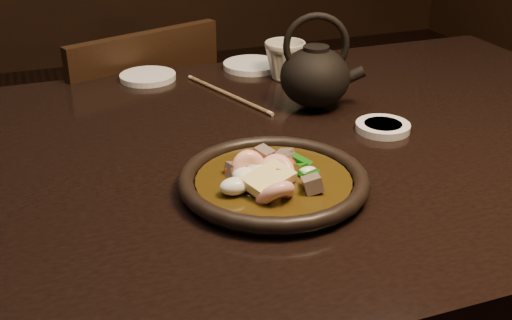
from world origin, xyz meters
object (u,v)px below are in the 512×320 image
object	(u,v)px
teapot	(316,74)
chair	(132,170)
tea_cup	(285,59)
table	(229,194)
plate	(273,182)

from	to	relation	value
teapot	chair	bearing A→B (deg)	140.08
tea_cup	teapot	bearing A→B (deg)	-93.97
table	chair	distance (m)	0.64
table	plate	xyz separation A→B (m)	(0.02, -0.14, 0.09)
chair	plate	distance (m)	0.81
plate	teapot	xyz separation A→B (m)	(0.19, 0.27, 0.05)
chair	tea_cup	distance (m)	0.54
table	chair	xyz separation A→B (m)	(-0.07, 0.59, -0.23)
table	chair	size ratio (longest dim) A/B	1.94
chair	tea_cup	world-z (taller)	tea_cup
chair	teapot	world-z (taller)	teapot
chair	plate	bearing A→B (deg)	77.11
tea_cup	teapot	distance (m)	0.17
chair	teapot	size ratio (longest dim) A/B	4.78
tea_cup	teapot	size ratio (longest dim) A/B	0.49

